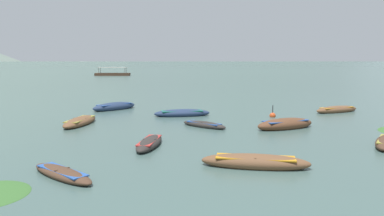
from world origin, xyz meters
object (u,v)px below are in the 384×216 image
Objects in this scene: rowboat_1 at (62,173)px; rowboat_5 at (114,107)px; rowboat_9 at (285,124)px; rowboat_4 at (337,110)px; rowboat_8 at (182,113)px; rowboat_2 at (255,162)px; rowboat_7 at (80,122)px; mooring_buoy at (273,116)px; rowboat_6 at (204,125)px; rowboat_3 at (149,143)px; ferry_0 at (113,74)px.

rowboat_1 is 19.44m from rowboat_5.
rowboat_4 is at bearing 42.47° from rowboat_9.
rowboat_8 is 8.77m from rowboat_9.
rowboat_2 is 1.01× the size of rowboat_4.
rowboat_1 is at bearing -145.30° from rowboat_9.
rowboat_9 reaches higher than rowboat_2.
rowboat_2 is 1.01× the size of rowboat_7.
mooring_buoy is at bearing -11.84° from rowboat_8.
rowboat_6 is at bearing -156.33° from rowboat_4.
rowboat_2 is 6.13m from rowboat_3.
rowboat_4 is at bearing 1.80° from rowboat_8.
rowboat_4 is 13.44m from rowboat_8.
rowboat_8 reaches higher than rowboat_1.
rowboat_2 is 1.47× the size of rowboat_6.
rowboat_9 is (6.16, -6.23, 0.05)m from rowboat_8.
rowboat_5 reaches higher than rowboat_2.
rowboat_6 is at bearing -55.71° from rowboat_5.
rowboat_8 is at bearing 96.18° from rowboat_2.
rowboat_2 is 1.08× the size of rowboat_5.
rowboat_7 is (-20.89, -3.38, -0.01)m from rowboat_4.
rowboat_8 is at bearing -81.49° from ferry_0.
rowboat_3 is 3.54× the size of mooring_buoy.
rowboat_8 is (-1.57, 14.49, -0.00)m from rowboat_2.
rowboat_5 is at bearing 88.49° from rowboat_1.
rowboat_9 is at bearing -137.53° from rowboat_4.
rowboat_1 is at bearing -112.69° from rowboat_8.
rowboat_7 is 81.50m from ferry_0.
rowboat_2 is at bearing -86.24° from rowboat_6.
rowboat_6 is (6.62, -9.71, -0.10)m from rowboat_5.
ferry_0 is at bearing 101.94° from rowboat_9.
rowboat_4 is 81.97m from ferry_0.
rowboat_7 is at bearing -158.34° from rowboat_8.
rowboat_7 is 14.01m from rowboat_9.
ferry_0 is (-13.31, 92.91, 0.23)m from rowboat_2.
rowboat_5 reaches higher than rowboat_8.
rowboat_6 is 7.05m from mooring_buoy.
rowboat_5 is (0.51, 19.44, 0.12)m from rowboat_1.
rowboat_4 is at bearing 9.20° from rowboat_7.
rowboat_8 is at bearing 100.63° from rowboat_6.
rowboat_8 is (-0.95, 5.05, 0.06)m from rowboat_6.
ferry_0 is at bearing 103.21° from mooring_buoy.
mooring_buoy is (13.20, 13.31, -0.03)m from rowboat_1.
mooring_buoy reaches higher than rowboat_1.
rowboat_1 is at bearing -86.59° from ferry_0.
rowboat_8 is 79.30m from ferry_0.
rowboat_6 is 8.66m from rowboat_7.
rowboat_5 is 0.96× the size of rowboat_9.
rowboat_7 is (-9.02, 11.53, -0.01)m from rowboat_2.
rowboat_9 is at bearing 60.88° from rowboat_2.
ferry_0 is (-12.69, 83.48, 0.30)m from rowboat_6.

